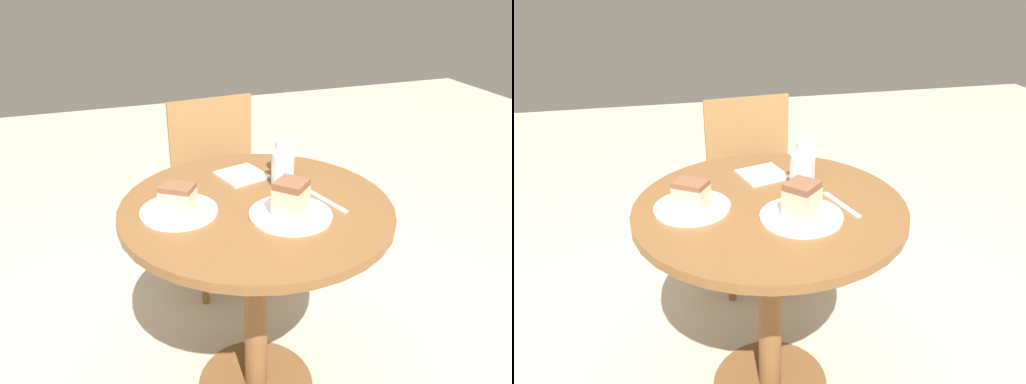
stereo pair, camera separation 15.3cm
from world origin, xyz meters
The scene contains 10 objects.
table centered at (0.00, 0.00, 0.59)m, with size 0.85×0.85×0.77m.
chair centered at (0.12, 0.86, 0.45)m, with size 0.49×0.52×0.84m.
plate_near centered at (0.07, -0.11, 0.78)m, with size 0.25×0.25×0.01m.
plate_far centered at (-0.24, 0.02, 0.78)m, with size 0.23×0.23×0.01m.
cake_slice_near centered at (0.07, -0.11, 0.84)m, with size 0.12×0.12×0.10m.
cake_slice_far centered at (-0.24, 0.02, 0.83)m, with size 0.12×0.11×0.08m.
glass_lemonade centered at (0.13, 0.10, 0.83)m, with size 0.08×0.08×0.12m.
glass_water centered at (0.16, 0.17, 0.83)m, with size 0.07×0.07×0.13m.
napkin_stack centered at (0.02, 0.22, 0.78)m, with size 0.18×0.18×0.01m.
fork centered at (0.21, -0.06, 0.78)m, with size 0.07×0.18×0.00m.
Camera 2 is at (-0.30, -1.35, 1.48)m, focal length 35.00 mm.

